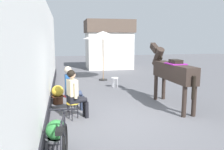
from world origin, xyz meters
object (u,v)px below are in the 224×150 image
seated_visitor_near (75,92)px  seated_visitor_far (71,86)px  flower_planter_far (58,94)px  spare_stool_white (115,79)px  saddled_horse_center (172,71)px  cafe_parasol (103,35)px  flower_planter_near (56,135)px

seated_visitor_near → seated_visitor_far: bearing=94.5°
seated_visitor_near → flower_planter_far: size_ratio=2.17×
seated_visitor_near → spare_stool_white: bearing=62.1°
seated_visitor_far → spare_stool_white: (2.05, 2.96, -0.38)m
saddled_horse_center → cafe_parasol: bearing=105.3°
flower_planter_far → spare_stool_white: (2.49, 2.11, 0.07)m
flower_planter_far → seated_visitor_far: bearing=-62.9°
spare_stool_white → flower_planter_far: bearing=-139.6°
seated_visitor_near → cafe_parasol: (1.79, 5.65, 1.59)m
flower_planter_near → cafe_parasol: 8.02m
seated_visitor_near → saddled_horse_center: (3.17, 0.60, 0.38)m
saddled_horse_center → flower_planter_near: bearing=-146.8°
seated_visitor_far → cafe_parasol: bearing=69.1°
flower_planter_near → flower_planter_far: bearing=90.6°
flower_planter_far → spare_stool_white: 3.26m
flower_planter_near → seated_visitor_near: bearing=75.4°
flower_planter_near → saddled_horse_center: bearing=33.2°
spare_stool_white → seated_visitor_far: bearing=-124.7°
seated_visitor_far → saddled_horse_center: 3.26m
cafe_parasol → spare_stool_white: size_ratio=5.61×
saddled_horse_center → spare_stool_white: saddled_horse_center is taller
seated_visitor_far → seated_visitor_near: bearing=-85.5°
seated_visitor_far → flower_planter_near: seated_visitor_far is taller
seated_visitor_near → seated_visitor_far: size_ratio=1.00×
spare_stool_white → saddled_horse_center: bearing=-69.5°
cafe_parasol → seated_visitor_near: bearing=-107.6°
seated_visitor_near → flower_planter_far: seated_visitor_near is taller
seated_visitor_near → cafe_parasol: bearing=72.4°
seated_visitor_near → flower_planter_near: size_ratio=2.17×
flower_planter_far → spare_stool_white: bearing=40.4°
saddled_horse_center → spare_stool_white: (-1.18, 3.16, -0.76)m
flower_planter_far → cafe_parasol: 5.04m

